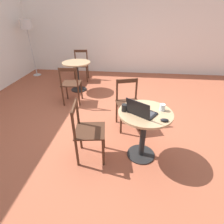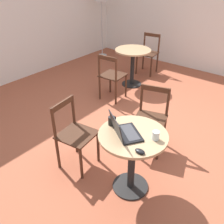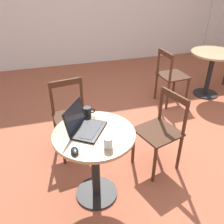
% 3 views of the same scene
% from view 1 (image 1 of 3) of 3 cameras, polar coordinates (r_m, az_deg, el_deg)
% --- Properties ---
extents(ground_plane, '(16.00, 16.00, 0.00)m').
position_cam_1_polar(ground_plane, '(3.39, 0.35, -3.67)').
color(ground_plane, '#9E5138').
extents(wall_side, '(0.06, 9.40, 2.70)m').
position_cam_1_polar(wall_side, '(6.05, 3.90, 25.23)').
color(wall_side, white).
rests_on(wall_side, ground_plane).
extents(cafe_table_near, '(0.72, 0.72, 0.75)m').
position_cam_1_polar(cafe_table_near, '(2.41, 10.46, -3.93)').
color(cafe_table_near, black).
rests_on(cafe_table_near, ground_plane).
extents(cafe_table_mid, '(0.72, 0.72, 0.75)m').
position_cam_1_polar(cafe_table_mid, '(4.73, -11.38, 13.44)').
color(cafe_table_mid, black).
rests_on(cafe_table_mid, ground_plane).
extents(chair_near_back, '(0.46, 0.46, 0.87)m').
position_cam_1_polar(chair_near_back, '(2.45, -8.10, -6.37)').
color(chair_near_back, '#472819').
rests_on(chair_near_back, ground_plane).
extents(chair_near_right, '(0.51, 0.51, 0.87)m').
position_cam_1_polar(chair_near_right, '(3.12, 5.31, 2.59)').
color(chair_near_right, '#472819').
rests_on(chair_near_right, ground_plane).
extents(chair_mid_right, '(0.46, 0.46, 0.87)m').
position_cam_1_polar(chair_mid_right, '(5.51, -10.04, 14.81)').
color(chair_mid_right, '#472819').
rests_on(chair_mid_right, ground_plane).
extents(chair_mid_left, '(0.44, 0.44, 0.87)m').
position_cam_1_polar(chair_mid_left, '(4.05, -13.22, 8.67)').
color(chair_mid_left, '#472819').
rests_on(chair_mid_left, ground_plane).
extents(floor_lamp, '(0.32, 0.32, 1.66)m').
position_cam_1_polar(floor_lamp, '(6.21, -26.11, 23.55)').
color(floor_lamp, '#B7B7B7').
rests_on(floor_lamp, ground_plane).
extents(laptop, '(0.40, 0.42, 0.23)m').
position_cam_1_polar(laptop, '(2.23, 9.50, 0.27)').
color(laptop, black).
rests_on(laptop, cafe_table_near).
extents(mouse, '(0.06, 0.10, 0.03)m').
position_cam_1_polar(mouse, '(2.17, 16.77, -2.56)').
color(mouse, black).
rests_on(mouse, cafe_table_near).
extents(mug, '(0.11, 0.07, 0.10)m').
position_cam_1_polar(mug, '(2.28, 4.06, 1.45)').
color(mug, black).
rests_on(mug, cafe_table_near).
extents(drinking_glass, '(0.07, 0.07, 0.09)m').
position_cam_1_polar(drinking_glass, '(2.38, 16.15, 1.47)').
color(drinking_glass, silver).
rests_on(drinking_glass, cafe_table_near).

